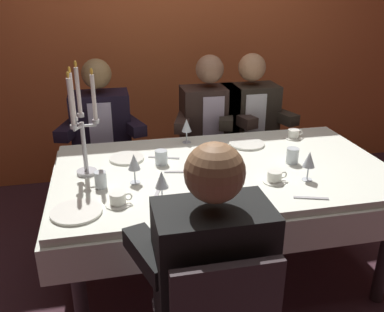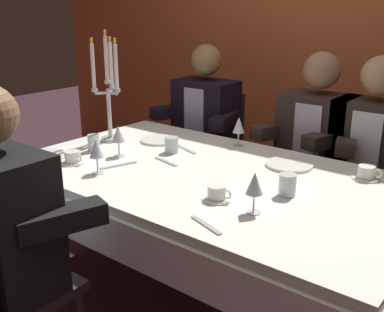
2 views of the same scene
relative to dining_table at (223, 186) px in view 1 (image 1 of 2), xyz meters
The scene contains 25 objects.
ground_plane 0.62m from the dining_table, ahead, with size 12.00×12.00×0.00m, color #42262F.
back_wall 1.81m from the dining_table, 90.00° to the left, with size 6.00×0.12×2.70m, color #D16232.
dining_table is the anchor object (origin of this frame).
candelabra 0.87m from the dining_table, behind, with size 0.15×0.17×0.62m.
dinner_plate_0 0.60m from the dining_table, 156.25° to the left, with size 0.21×0.21×0.01m, color white.
dinner_plate_1 0.89m from the dining_table, 156.19° to the right, with size 0.24×0.24×0.01m, color white.
dinner_plate_2 0.42m from the dining_table, 51.51° to the left, with size 0.23×0.23×0.01m, color white.
wine_glass_0 0.57m from the dining_table, 169.66° to the right, with size 0.07×0.07×0.16m.
wine_glass_1 0.57m from the dining_table, 140.56° to the right, with size 0.07×0.07×0.16m.
wine_glass_2 0.51m from the dining_table, 106.12° to the left, with size 0.07×0.07×0.16m.
wine_glass_3 0.52m from the dining_table, 33.00° to the right, with size 0.07×0.07×0.16m.
water_tumbler_0 0.72m from the dining_table, behind, with size 0.06×0.06×0.09m, color silver.
water_tumbler_1 0.40m from the dining_table, 160.27° to the left, with size 0.07×0.07×0.08m, color silver.
water_tumbler_2 0.44m from the dining_table, ahead, with size 0.07×0.07×0.09m, color silver.
coffee_cup_0 0.70m from the dining_table, 152.92° to the right, with size 0.13×0.12×0.06m.
coffee_cup_1 0.35m from the dining_table, 48.34° to the right, with size 0.13×0.12×0.06m.
coffee_cup_2 0.72m from the dining_table, 31.58° to the left, with size 0.13×0.12×0.06m.
knife_0 0.40m from the dining_table, 146.61° to the left, with size 0.19×0.02×0.01m, color #B7B7BC.
fork_1 0.29m from the dining_table, behind, with size 0.17×0.02×0.01m, color #B7B7BC.
fork_2 0.57m from the dining_table, 54.96° to the right, with size 0.17×0.02×0.01m, color #B7B7BC.
knife_3 0.47m from the dining_table, 153.47° to the right, with size 0.19×0.02×0.01m, color #B7B7BC.
seated_diner_0 1.12m from the dining_table, 127.56° to the left, with size 0.63×0.48×1.24m.
seated_diner_1 0.94m from the dining_table, 108.55° to the right, with size 0.63×0.48×1.24m.
seated_diner_2 0.90m from the dining_table, 81.19° to the left, with size 0.63×0.48×1.24m.
seated_diner_3 1.01m from the dining_table, 62.27° to the left, with size 0.63×0.48×1.24m.
Camera 1 is at (-0.63, -2.09, 1.72)m, focal length 38.76 mm.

